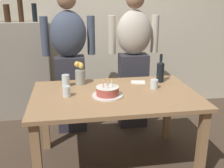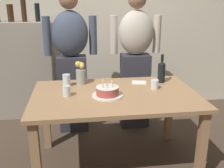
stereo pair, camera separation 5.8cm
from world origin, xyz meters
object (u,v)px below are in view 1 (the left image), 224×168
at_px(napkin_stack, 138,82).
at_px(birthday_cake, 107,92).
at_px(person_man_bearded, 69,61).
at_px(person_woman_cardigan, 134,58).
at_px(water_glass_side, 67,91).
at_px(water_glass_near, 154,84).
at_px(flower_vase, 80,74).
at_px(water_glass_far, 66,81).
at_px(wine_bottle, 160,71).

bearing_deg(napkin_stack, birthday_cake, -137.68).
relative_size(person_man_bearded, person_woman_cardigan, 1.00).
xyz_separation_m(birthday_cake, water_glass_side, (-0.36, 0.05, 0.01)).
xyz_separation_m(water_glass_near, flower_vase, (-0.69, 0.25, 0.06)).
relative_size(water_glass_far, person_man_bearded, 0.07).
height_order(birthday_cake, person_man_bearded, person_man_bearded).
bearing_deg(person_man_bearded, water_glass_far, 85.04).
bearing_deg(water_glass_near, person_man_bearded, 137.00).
xyz_separation_m(water_glass_near, person_man_bearded, (-0.79, 0.74, 0.09)).
relative_size(water_glass_far, napkin_stack, 0.83).
relative_size(flower_vase, person_woman_cardigan, 0.14).
bearing_deg(person_woman_cardigan, water_glass_far, 33.77).
bearing_deg(water_glass_far, wine_bottle, -0.20).
distance_m(wine_bottle, flower_vase, 0.82).
relative_size(birthday_cake, wine_bottle, 0.94).
distance_m(birthday_cake, water_glass_far, 0.49).
xyz_separation_m(water_glass_side, person_woman_cardigan, (0.80, 0.83, 0.09)).
xyz_separation_m(birthday_cake, person_woman_cardigan, (0.45, 0.87, 0.09)).
distance_m(water_glass_side, person_woman_cardigan, 1.16).
bearing_deg(flower_vase, person_woman_cardigan, 36.17).
bearing_deg(napkin_stack, water_glass_far, -179.77).
bearing_deg(birthday_cake, person_man_bearded, 109.92).
bearing_deg(wine_bottle, flower_vase, 176.03).
relative_size(water_glass_side, person_man_bearded, 0.06).
bearing_deg(napkin_stack, flower_vase, 175.09).
relative_size(water_glass_side, napkin_stack, 0.68).
height_order(napkin_stack, person_man_bearded, person_man_bearded).
bearing_deg(person_woman_cardigan, water_glass_near, 91.99).
bearing_deg(flower_vase, napkin_stack, -4.91).
bearing_deg(flower_vase, wine_bottle, -3.97).
height_order(water_glass_near, person_man_bearded, person_man_bearded).
relative_size(water_glass_near, wine_bottle, 0.30).
height_order(flower_vase, person_woman_cardigan, person_woman_cardigan).
relative_size(napkin_stack, flower_vase, 0.62).
relative_size(water_glass_side, person_woman_cardigan, 0.06).
xyz_separation_m(water_glass_near, water_glass_side, (-0.83, -0.09, 0.00)).
distance_m(water_glass_near, person_woman_cardigan, 0.74).
bearing_deg(water_glass_near, birthday_cake, -163.74).
distance_m(birthday_cake, water_glass_side, 0.36).
bearing_deg(flower_vase, birthday_cake, -60.12).
distance_m(water_glass_near, person_man_bearded, 1.08).
height_order(wine_bottle, napkin_stack, wine_bottle).
bearing_deg(napkin_stack, water_glass_side, -158.37).
distance_m(birthday_cake, flower_vase, 0.45).
xyz_separation_m(water_glass_far, water_glass_side, (0.01, -0.28, -0.01)).
bearing_deg(water_glass_far, birthday_cake, -42.37).
xyz_separation_m(water_glass_side, flower_vase, (0.14, 0.34, 0.06)).
distance_m(flower_vase, person_woman_cardigan, 0.83).
distance_m(wine_bottle, person_man_bearded, 1.06).
bearing_deg(flower_vase, person_man_bearded, 101.04).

